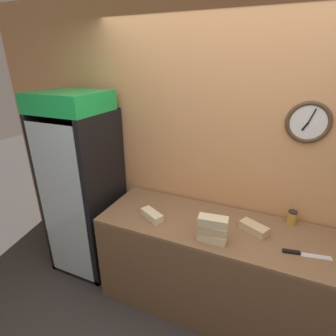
% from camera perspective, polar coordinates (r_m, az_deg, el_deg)
% --- Properties ---
extents(wall_back, '(5.20, 0.09, 2.70)m').
position_cam_1_polar(wall_back, '(2.39, 13.80, 2.36)').
color(wall_back, tan).
rests_on(wall_back, ground_plane).
extents(prep_counter, '(2.00, 0.69, 0.88)m').
position_cam_1_polar(prep_counter, '(2.53, 9.95, -20.41)').
color(prep_counter, brown).
rests_on(prep_counter, ground_plane).
extents(beverage_cooler, '(0.63, 0.63, 1.89)m').
position_cam_1_polar(beverage_cooler, '(2.83, -17.59, -2.04)').
color(beverage_cooler, black).
rests_on(beverage_cooler, ground_plane).
extents(sandwich_stack_bottom, '(0.22, 0.10, 0.07)m').
position_cam_1_polar(sandwich_stack_bottom, '(2.07, 9.52, -14.59)').
color(sandwich_stack_bottom, beige).
rests_on(sandwich_stack_bottom, prep_counter).
extents(sandwich_stack_middle, '(0.22, 0.11, 0.07)m').
position_cam_1_polar(sandwich_stack_middle, '(2.03, 9.65, -13.03)').
color(sandwich_stack_middle, tan).
rests_on(sandwich_stack_middle, sandwich_stack_bottom).
extents(sandwich_stack_top, '(0.23, 0.12, 0.07)m').
position_cam_1_polar(sandwich_stack_top, '(1.99, 9.78, -11.40)').
color(sandwich_stack_top, beige).
rests_on(sandwich_stack_top, sandwich_stack_middle).
extents(sandwich_flat_left, '(0.24, 0.19, 0.07)m').
position_cam_1_polar(sandwich_flat_left, '(2.24, 18.14, -12.34)').
color(sandwich_flat_left, tan).
rests_on(sandwich_flat_left, prep_counter).
extents(sandwich_flat_right, '(0.24, 0.18, 0.06)m').
position_cam_1_polar(sandwich_flat_right, '(2.30, -3.54, -10.20)').
color(sandwich_flat_right, beige).
rests_on(sandwich_flat_right, prep_counter).
extents(chefs_knife, '(0.32, 0.09, 0.02)m').
position_cam_1_polar(chefs_knife, '(2.15, 26.76, -16.26)').
color(chefs_knife, silver).
rests_on(chefs_knife, prep_counter).
extents(condiment_jar, '(0.08, 0.08, 0.12)m').
position_cam_1_polar(condiment_jar, '(2.44, 25.39, -9.69)').
color(condiment_jar, gold).
rests_on(condiment_jar, prep_counter).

